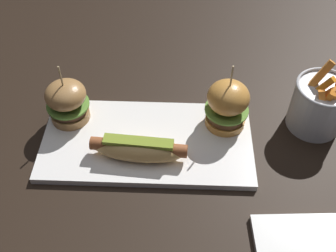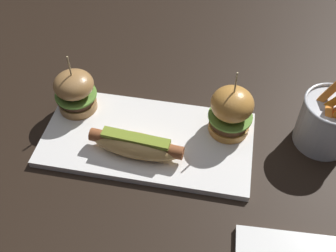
# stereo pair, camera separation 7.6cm
# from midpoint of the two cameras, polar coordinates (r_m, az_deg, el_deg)

# --- Properties ---
(ground_plane) EXTENTS (3.00, 3.00, 0.00)m
(ground_plane) POSITION_cam_midpoint_polar(r_m,az_deg,el_deg) (0.80, -0.17, -2.32)
(ground_plane) COLOR black
(platter_main) EXTENTS (0.41, 0.21, 0.01)m
(platter_main) POSITION_cam_midpoint_polar(r_m,az_deg,el_deg) (0.80, -0.17, -2.00)
(platter_main) COLOR white
(platter_main) RESTS_ON ground
(hot_dog) EXTENTS (0.18, 0.07, 0.04)m
(hot_dog) POSITION_cam_midpoint_polar(r_m,az_deg,el_deg) (0.75, -1.64, -2.81)
(hot_dog) COLOR tan
(hot_dog) RESTS_ON platter_main
(slider_left) EXTENTS (0.08, 0.08, 0.13)m
(slider_left) POSITION_cam_midpoint_polar(r_m,az_deg,el_deg) (0.83, -10.42, 4.69)
(slider_left) COLOR #A17341
(slider_left) RESTS_ON platter_main
(slider_right) EXTENTS (0.09, 0.09, 0.15)m
(slider_right) POSITION_cam_midpoint_polar(r_m,az_deg,el_deg) (0.78, 11.64, 1.95)
(slider_right) COLOR #CB893B
(slider_right) RESTS_ON platter_main
(fries_bucket) EXTENTS (0.11, 0.11, 0.15)m
(fries_bucket) POSITION_cam_midpoint_polar(r_m,az_deg,el_deg) (0.83, 24.00, 0.41)
(fries_bucket) COLOR #B7BABF
(fries_bucket) RESTS_ON ground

